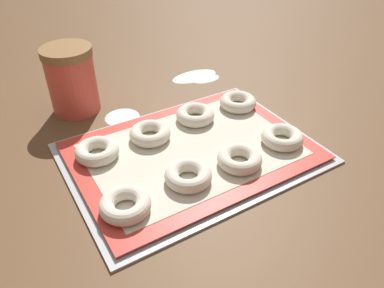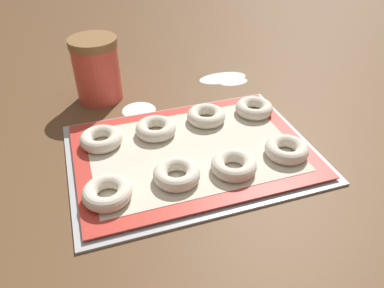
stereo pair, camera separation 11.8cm
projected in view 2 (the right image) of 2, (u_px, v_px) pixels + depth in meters
name	position (u px, v px, depth m)	size (l,w,h in m)	color
ground_plane	(185.00, 161.00, 0.65)	(2.80, 2.80, 0.00)	brown
baking_tray	(192.00, 152.00, 0.67)	(0.43, 0.32, 0.01)	#B2B5BA
baking_mat	(192.00, 150.00, 0.66)	(0.41, 0.29, 0.00)	red
bagel_front_far_left	(107.00, 193.00, 0.56)	(0.08, 0.08, 0.02)	silver
bagel_front_mid_left	(177.00, 174.00, 0.59)	(0.08, 0.08, 0.02)	silver
bagel_front_mid_right	(234.00, 165.00, 0.61)	(0.08, 0.08, 0.02)	silver
bagel_front_far_right	(287.00, 149.00, 0.64)	(0.08, 0.08, 0.02)	silver
bagel_back_far_left	(101.00, 139.00, 0.67)	(0.08, 0.08, 0.02)	silver
bagel_back_mid_left	(156.00, 128.00, 0.70)	(0.08, 0.08, 0.02)	silver
bagel_back_mid_right	(206.00, 116.00, 0.73)	(0.08, 0.08, 0.02)	silver
bagel_back_far_right	(254.00, 108.00, 0.76)	(0.08, 0.08, 0.02)	silver
flour_canister	(97.00, 69.00, 0.79)	(0.10, 0.10, 0.14)	#DB4C3D
flour_patch_near	(223.00, 77.00, 0.92)	(0.12, 0.06, 0.00)	white
flour_patch_far	(139.00, 110.00, 0.79)	(0.07, 0.07, 0.00)	white
flour_patch_side	(234.00, 81.00, 0.90)	(0.07, 0.04, 0.00)	white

